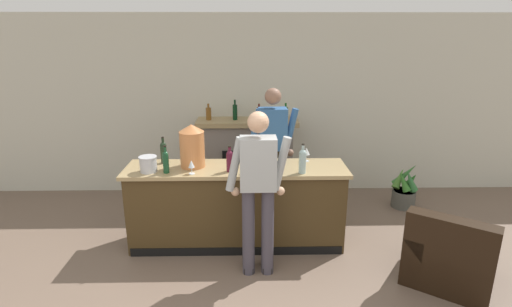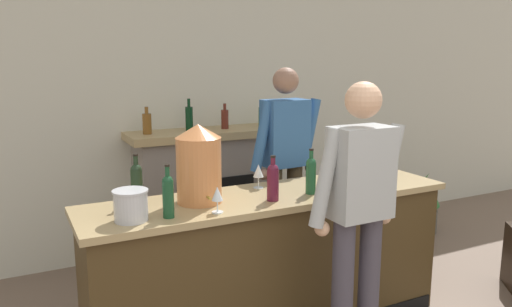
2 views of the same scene
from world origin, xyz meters
TOP-DOWN VIEW (x-y plane):
  - wall_back_panel at (0.00, 3.83)m, footprint 12.00×0.07m
  - bar_counter at (0.08, 2.06)m, footprint 2.56×0.64m
  - fireplace_stone at (0.21, 3.57)m, footprint 1.51×0.52m
  - potted_plant_corner at (2.51, 3.07)m, footprint 0.44×0.43m
  - person_customer at (0.32, 1.43)m, footprint 0.66×0.30m
  - person_bartender at (0.54, 2.66)m, footprint 0.66×0.32m
  - copper_dispenser at (-0.42, 2.10)m, footprint 0.29×0.33m
  - ice_bucket_steel at (-0.89, 1.92)m, footprint 0.20×0.20m
  - wine_bottle_merlot_tall at (0.82, 1.85)m, footprint 0.08×0.08m
  - wine_bottle_rose_blush at (0.43, 1.89)m, footprint 0.07×0.07m
  - wine_bottle_burgundy_dark at (0.32, 1.95)m, footprint 0.07×0.07m
  - wine_bottle_cabernet_heavy at (-0.78, 2.24)m, footprint 0.07×0.07m
  - wine_bottle_riesling_slim at (0.02, 1.92)m, footprint 0.08×0.08m
  - wine_bottle_port_short at (-0.68, 1.89)m, footprint 0.07×0.07m
  - wine_glass_by_dispenser at (0.07, 2.23)m, footprint 0.07×0.07m
  - wine_glass_front_right at (-0.40, 1.84)m, footprint 0.07×0.07m
  - wine_glass_front_left at (0.92, 2.26)m, footprint 0.09×0.09m

SIDE VIEW (x-z plane):
  - potted_plant_corner at x=2.51m, z-range -0.06..0.60m
  - bar_counter at x=0.08m, z-range 0.00..0.98m
  - fireplace_stone at x=0.21m, z-range -0.14..1.38m
  - person_customer at x=0.32m, z-range 0.10..1.85m
  - person_bartender at x=0.54m, z-range 0.10..1.91m
  - ice_bucket_steel at x=-0.89m, z-range 0.98..1.16m
  - wine_glass_front_right at x=-0.40m, z-range 1.01..1.17m
  - wine_glass_by_dispenser at x=0.07m, z-range 1.01..1.19m
  - wine_glass_front_left at x=0.92m, z-range 1.02..1.19m
  - wine_bottle_rose_blush at x=0.43m, z-range 0.97..1.26m
  - wine_bottle_riesling_slim at x=0.02m, z-range 0.97..1.26m
  - wine_bottle_burgundy_dark at x=0.32m, z-range 0.96..1.27m
  - wine_bottle_port_short at x=-0.68m, z-range 0.96..1.28m
  - wine_bottle_cabernet_heavy at x=-0.78m, z-range 0.96..1.28m
  - wine_bottle_merlot_tall at x=0.82m, z-range 0.96..1.30m
  - copper_dispenser at x=-0.42m, z-range 0.98..1.48m
  - wall_back_panel at x=0.00m, z-range 0.00..2.75m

